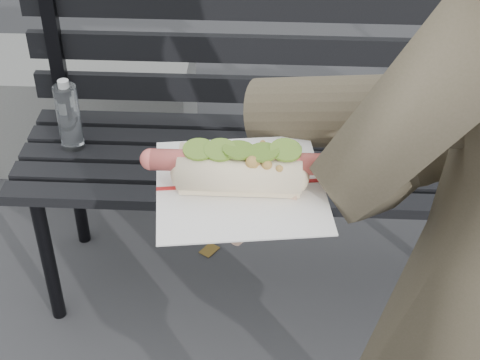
# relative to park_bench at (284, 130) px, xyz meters

# --- Properties ---
(park_bench) EXTENTS (1.50, 0.44, 0.88)m
(park_bench) POSITION_rel_park_bench_xyz_m (0.00, 0.00, 0.00)
(park_bench) COLOR black
(park_bench) RESTS_ON ground
(concrete_block) EXTENTS (1.20, 0.40, 0.40)m
(concrete_block) POSITION_rel_park_bench_xyz_m (-0.94, 0.62, -0.32)
(concrete_block) COLOR slate
(concrete_block) RESTS_ON ground
(held_hotdog) EXTENTS (0.62, 0.31, 0.20)m
(held_hotdog) POSITION_rel_park_bench_xyz_m (0.12, -1.00, 0.65)
(held_hotdog) COLOR #494331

